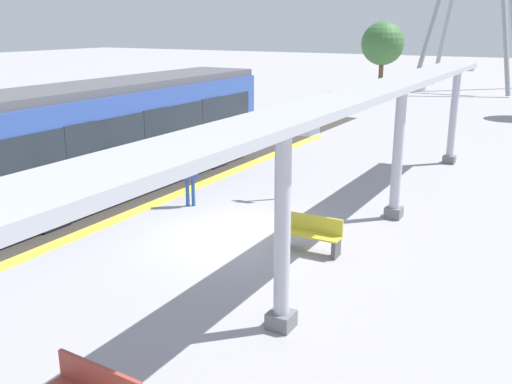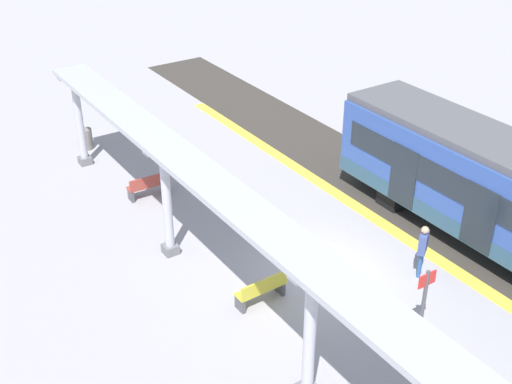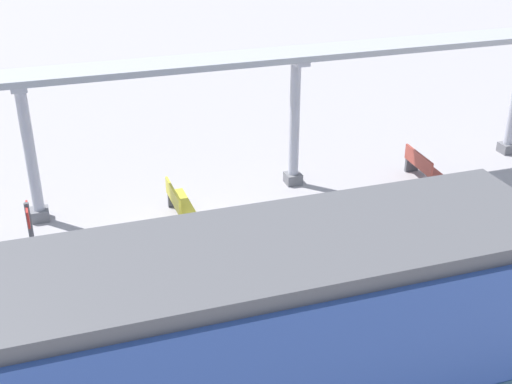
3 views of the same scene
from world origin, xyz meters
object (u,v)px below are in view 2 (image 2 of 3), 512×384
canopy_pillar_nearest (79,120)px  bench_near_end (262,290)px  bench_mid_platform (149,185)px  canopy_pillar_third (310,335)px  platform_info_sign (424,300)px  train_near_carriage (510,201)px  trash_bin (86,139)px  canopy_pillar_second (167,201)px  passenger_waiting_near_edge (423,245)px

canopy_pillar_nearest → bench_near_end: 10.85m
canopy_pillar_nearest → bench_mid_platform: size_ratio=2.40×
canopy_pillar_third → bench_mid_platform: size_ratio=2.40×
platform_info_sign → train_near_carriage: bearing=-163.7°
train_near_carriage → trash_bin: bearing=-60.6°
canopy_pillar_second → canopy_pillar_third: bearing=90.0°
bench_near_end → trash_bin: bench_near_end is taller
canopy_pillar_second → canopy_pillar_third: same height
canopy_pillar_nearest → bench_near_end: size_ratio=2.41×
bench_near_end → bench_mid_platform: 7.04m
bench_mid_platform → platform_info_sign: (-2.51, 10.52, 0.89)m
canopy_pillar_second → bench_mid_platform: 3.92m
train_near_carriage → bench_mid_platform: size_ratio=8.09×
bench_near_end → passenger_waiting_near_edge: bearing=161.7°
canopy_pillar_second → bench_mid_platform: (-0.98, -3.52, -1.40)m
canopy_pillar_third → trash_bin: bearing=-92.1°
bench_mid_platform → trash_bin: size_ratio=1.78×
train_near_carriage → canopy_pillar_nearest: bearing=-56.4°
canopy_pillar_third → canopy_pillar_second: bearing=-90.0°
canopy_pillar_third → bench_near_end: bearing=-106.7°
bench_mid_platform → train_near_carriage: bearing=129.5°
canopy_pillar_nearest → canopy_pillar_second: 7.19m
train_near_carriage → bench_mid_platform: (7.46, -9.07, -1.39)m
bench_near_end → platform_info_sign: (-2.48, 3.48, 0.89)m
platform_info_sign → passenger_waiting_near_edge: 2.86m
bench_mid_platform → passenger_waiting_near_edge: size_ratio=0.90×
trash_bin → platform_info_sign: bearing=100.7°
bench_mid_platform → platform_info_sign: bearing=103.4°
canopy_pillar_third → bench_near_end: canopy_pillar_third is taller
canopy_pillar_nearest → passenger_waiting_near_edge: canopy_pillar_nearest is taller
trash_bin → passenger_waiting_near_edge: (-4.97, 13.45, 0.63)m
canopy_pillar_nearest → canopy_pillar_third: size_ratio=1.00×
canopy_pillar_nearest → bench_near_end: bearing=95.4°
canopy_pillar_second → bench_near_end: (-1.01, 3.52, -1.40)m
passenger_waiting_near_edge → canopy_pillar_second: bearing=-42.1°
canopy_pillar_third → bench_near_end: (-1.01, -3.37, -1.40)m
canopy_pillar_nearest → trash_bin: bearing=-114.5°
canopy_pillar_third → trash_bin: canopy_pillar_third is taller
bench_near_end → trash_bin: (0.44, -11.96, -0.02)m
canopy_pillar_third → passenger_waiting_near_edge: size_ratio=2.16×
canopy_pillar_second → passenger_waiting_near_edge: (-5.54, 5.01, -0.79)m
trash_bin → train_near_carriage: bearing=119.4°
bench_mid_platform → passenger_waiting_near_edge: passenger_waiting_near_edge is taller
trash_bin → passenger_waiting_near_edge: 14.35m
train_near_carriage → bench_near_end: train_near_carriage is taller
bench_near_end → canopy_pillar_nearest: bearing=-84.6°
canopy_pillar_nearest → passenger_waiting_near_edge: size_ratio=2.16×
canopy_pillar_second → passenger_waiting_near_edge: size_ratio=2.16×
bench_mid_platform → canopy_pillar_third: bearing=84.6°
canopy_pillar_nearest → trash_bin: (-0.57, -1.25, -1.42)m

